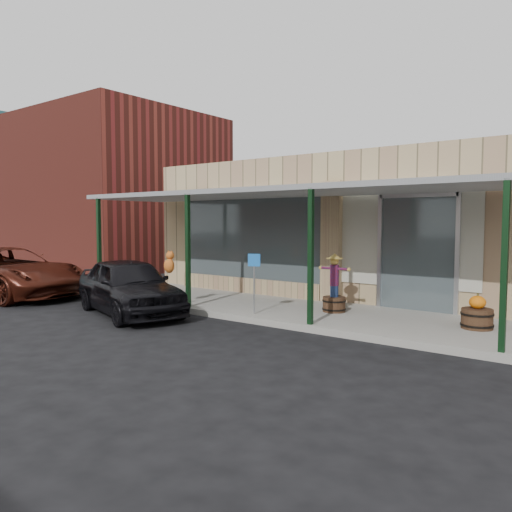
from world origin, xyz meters
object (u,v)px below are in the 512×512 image
Objects in this scene: barrel_pumpkin at (477,316)px; parked_sedan at (129,286)px; barrel_scarecrow at (334,292)px; car_maroon at (6,272)px; handicap_sign at (254,275)px.

parked_sedan is (-7.53, -2.72, 0.31)m from barrel_pumpkin.
car_maroon is at bearing -167.31° from barrel_scarecrow.
barrel_scarecrow is 0.26× the size of car_maroon.
barrel_scarecrow is 10.12m from car_maroon.
car_maroon is at bearing 170.43° from handicap_sign.
handicap_sign is at bearing -47.34° from parked_sedan.
car_maroon is (-12.85, -3.17, 0.35)m from barrel_pumpkin.
barrel_pumpkin is (3.22, 0.06, -0.22)m from barrel_scarecrow.
handicap_sign is 8.44m from car_maroon.
parked_sedan is (-4.31, -2.66, 0.09)m from barrel_scarecrow.
car_maroon is at bearing -166.12° from barrel_pumpkin.
barrel_scarecrow is 1.99m from handicap_sign.
car_maroon is (-8.25, -1.75, -0.30)m from handicap_sign.
barrel_scarecrow is at bearing 23.06° from handicap_sign.
barrel_pumpkin is at bearing -4.31° from handicap_sign.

